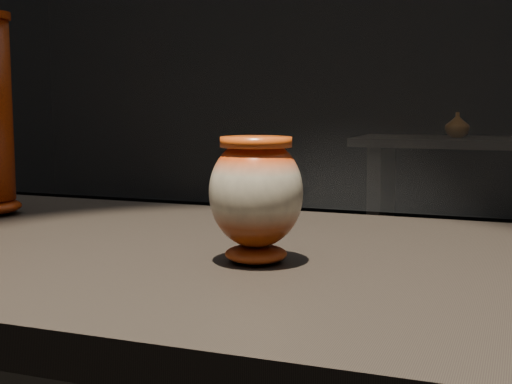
% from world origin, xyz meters
% --- Properties ---
extents(main_vase, '(0.14, 0.14, 0.17)m').
position_xyz_m(main_vase, '(0.11, -0.06, 0.99)').
color(main_vase, maroon).
rests_on(main_vase, display_plinth).
extents(back_vase_left, '(0.19, 0.19, 0.15)m').
position_xyz_m(back_vase_left, '(0.05, 3.44, 0.97)').
color(back_vase_left, '#905915').
rests_on(back_vase_left, back_shelf).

